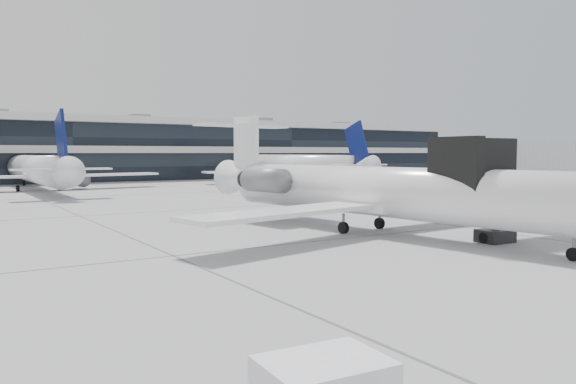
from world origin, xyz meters
TOP-DOWN VIEW (x-y plane):
  - ground at (0.00, 0.00)m, footprint 220.00×220.00m
  - terminal at (0.00, 82.00)m, footprint 170.00×22.00m
  - bg_jet_center at (-8.00, 55.00)m, footprint 32.00×40.00m
  - bg_jet_right at (32.00, 55.00)m, footprint 32.00×40.00m
  - regional_jet at (3.32, 0.53)m, footprint 26.99×33.68m
  - jet_bridge at (13.09, -5.99)m, footprint 18.29×4.66m
  - traffic_cone at (-1.36, 9.58)m, footprint 0.42×0.42m

SIDE VIEW (x-z plane):
  - ground at x=0.00m, z-range 0.00..0.00m
  - bg_jet_center at x=-8.00m, z-range -4.80..4.80m
  - bg_jet_right at x=32.00m, z-range -4.80..4.80m
  - traffic_cone at x=-1.36m, z-range -0.02..0.58m
  - regional_jet at x=3.32m, z-range -1.23..6.55m
  - jet_bridge at x=13.09m, z-range 1.34..7.22m
  - terminal at x=0.00m, z-range 0.00..10.00m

